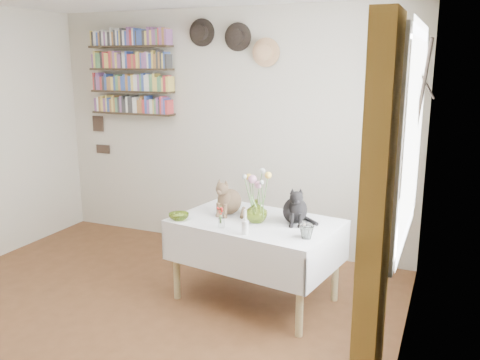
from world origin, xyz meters
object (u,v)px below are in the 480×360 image
at_px(black_cat, 295,203).
at_px(bookshelf_unit, 131,73).
at_px(flower_vase, 256,211).
at_px(dining_table, 256,240).
at_px(tabby_cat, 229,195).

distance_m(black_cat, bookshelf_unit, 2.60).
bearing_deg(black_cat, flower_vase, -179.90).
height_order(black_cat, flower_vase, black_cat).
xyz_separation_m(black_cat, bookshelf_unit, (-2.20, 0.98, 0.99)).
bearing_deg(flower_vase, dining_table, 112.59).
bearing_deg(black_cat, bookshelf_unit, 134.86).
bearing_deg(tabby_cat, bookshelf_unit, 155.06).
bearing_deg(flower_vase, black_cat, 21.11).
xyz_separation_m(tabby_cat, flower_vase, (0.30, -0.14, -0.07)).
relative_size(dining_table, black_cat, 4.48).
bearing_deg(black_cat, tabby_cat, 156.64).
bearing_deg(bookshelf_unit, tabby_cat, -30.83).
xyz_separation_m(flower_vase, bookshelf_unit, (-1.90, 1.10, 1.05)).
xyz_separation_m(black_cat, flower_vase, (-0.29, -0.11, -0.06)).
distance_m(dining_table, bookshelf_unit, 2.53).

